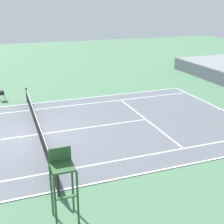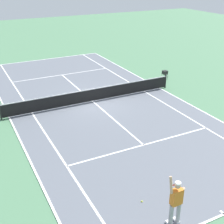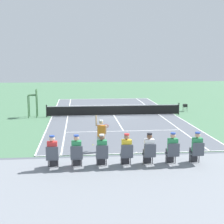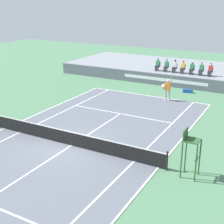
{
  "view_description": "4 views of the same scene",
  "coord_description": "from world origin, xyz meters",
  "views": [
    {
      "loc": [
        15.26,
        -1.37,
        6.69
      ],
      "look_at": [
        0.58,
        4.0,
        1.0
      ],
      "focal_mm": 48.52,
      "sensor_mm": 36.0,
      "label": 1
    },
    {
      "loc": [
        7.61,
        17.82,
        8.18
      ],
      "look_at": [
        0.58,
        4.0,
        1.0
      ],
      "focal_mm": 49.96,
      "sensor_mm": 36.0,
      "label": 2
    },
    {
      "loc": [
        3.12,
        29.21,
        5.23
      ],
      "look_at": [
        0.58,
        4.0,
        1.0
      ],
      "focal_mm": 53.44,
      "sensor_mm": 36.0,
      "label": 3
    },
    {
      "loc": [
        10.4,
        -13.91,
        8.23
      ],
      "look_at": [
        0.58,
        4.0,
        1.0
      ],
      "focal_mm": 51.22,
      "sensor_mm": 36.0,
      "label": 4
    }
  ],
  "objects": [
    {
      "name": "barrier_wall",
      "position": [
        0.0,
        15.97,
        0.58
      ],
      "size": [
        24.94,
        0.25,
        1.16
      ],
      "color": "#565B66",
      "rests_on": "ground"
    },
    {
      "name": "spectator_seated_3",
      "position": [
        1.39,
        17.32,
        1.78
      ],
      "size": [
        0.44,
        0.6,
        1.27
      ],
      "color": "#474C56",
      "rests_on": "bleacher_platform"
    },
    {
      "name": "spectator_seated_6",
      "position": [
        4.11,
        17.32,
        1.78
      ],
      "size": [
        0.44,
        0.6,
        1.27
      ],
      "color": "#474C56",
      "rests_on": "bleacher_platform"
    },
    {
      "name": "spectator_seated_0",
      "position": [
        -1.3,
        17.32,
        1.78
      ],
      "size": [
        0.44,
        0.6,
        1.27
      ],
      "color": "#474C56",
      "rests_on": "bleacher_platform"
    },
    {
      "name": "equipment_bag",
      "position": [
        2.81,
        14.65,
        0.16
      ],
      "size": [
        0.94,
        0.48,
        0.32
      ],
      "color": "#194799",
      "rests_on": "ground"
    },
    {
      "name": "ground_plane",
      "position": [
        0.0,
        0.0,
        0.0
      ],
      "size": [
        80.0,
        80.0,
        0.0
      ],
      "primitive_type": "plane",
      "color": "#4C7A56"
    },
    {
      "name": "tennis_ball",
      "position": [
        2.33,
        9.96,
        0.03
      ],
      "size": [
        0.07,
        0.07,
        0.07
      ],
      "primitive_type": "sphere",
      "color": "#D1E533",
      "rests_on": "ground"
    },
    {
      "name": "spectator_seated_2",
      "position": [
        0.54,
        17.32,
        1.78
      ],
      "size": [
        0.44,
        0.6,
        1.27
      ],
      "color": "#474C56",
      "rests_on": "bleacher_platform"
    },
    {
      "name": "net",
      "position": [
        0.0,
        0.0,
        0.52
      ],
      "size": [
        11.98,
        0.1,
        1.07
      ],
      "color": "black",
      "rests_on": "ground"
    },
    {
      "name": "tennis_player",
      "position": [
        1.93,
        11.41,
        0.99
      ],
      "size": [
        0.76,
        0.63,
        2.08
      ],
      "color": "#9E9EA3",
      "rests_on": "ground"
    },
    {
      "name": "court",
      "position": [
        0.0,
        0.0,
        0.01
      ],
      "size": [
        11.08,
        23.88,
        0.03
      ],
      "color": "slate",
      "rests_on": "ground"
    },
    {
      "name": "spectator_seated_1",
      "position": [
        -0.36,
        17.32,
        1.78
      ],
      "size": [
        0.44,
        0.6,
        1.27
      ],
      "color": "#474C56",
      "rests_on": "bleacher_platform"
    },
    {
      "name": "spectator_seated_5",
      "position": [
        3.23,
        17.32,
        1.78
      ],
      "size": [
        0.44,
        0.6,
        1.27
      ],
      "color": "#474C56",
      "rests_on": "bleacher_platform"
    },
    {
      "name": "spectator_seated_4",
      "position": [
        2.31,
        17.32,
        1.78
      ],
      "size": [
        0.44,
        0.6,
        1.27
      ],
      "color": "#474C56",
      "rests_on": "bleacher_platform"
    },
    {
      "name": "bleacher_platform",
      "position": [
        0.0,
        20.91,
        0.58
      ],
      "size": [
        24.94,
        9.64,
        1.16
      ],
      "primitive_type": "cube",
      "color": "gray",
      "rests_on": "ground"
    },
    {
      "name": "umpire_chair",
      "position": [
        7.04,
        0.0,
        1.56
      ],
      "size": [
        0.77,
        0.77,
        2.44
      ],
      "color": "#2D562D",
      "rests_on": "ground"
    }
  ]
}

